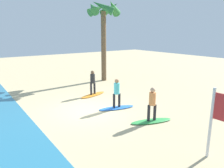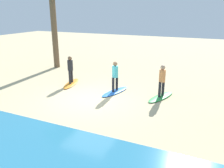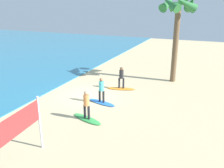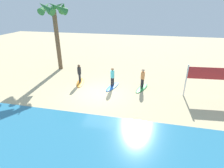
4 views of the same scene
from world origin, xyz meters
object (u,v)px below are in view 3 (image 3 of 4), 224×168
at_px(surfboard_blue, 102,102).
at_px(palm_tree, 178,12).
at_px(surfer_green, 86,103).
at_px(surfboard_orange, 121,89).
at_px(surfer_orange, 121,76).
at_px(surfboard_green, 87,119).
at_px(surfer_blue, 101,88).

height_order(surfboard_blue, palm_tree, palm_tree).
height_order(surfer_green, surfboard_orange, surfer_green).
relative_size(surfer_green, surfboard_orange, 0.78).
bearing_deg(surfboard_blue, surfboard_orange, -79.82).
bearing_deg(surfboard_orange, surfer_orange, -13.38).
xyz_separation_m(surfboard_green, surfer_blue, (2.48, 0.25, 0.99)).
relative_size(surfboard_blue, surfboard_orange, 1.00).
distance_m(surfer_blue, palm_tree, 8.68).
height_order(surfer_blue, surfboard_orange, surfer_blue).
xyz_separation_m(surfboard_orange, surfer_orange, (0.00, 0.00, 0.99)).
height_order(surfboard_blue, surfer_orange, surfer_orange).
bearing_deg(surfboard_blue, surfer_blue, 28.57).
bearing_deg(palm_tree, surfboard_blue, 152.07).
height_order(surfboard_orange, palm_tree, palm_tree).
height_order(surfboard_green, surfer_green, surfer_green).
xyz_separation_m(surfer_blue, surfboard_orange, (3.02, -0.23, -0.99)).
xyz_separation_m(surfer_green, surfer_blue, (2.48, 0.25, 0.00)).
bearing_deg(palm_tree, surfer_blue, 152.07).
height_order(surfer_blue, palm_tree, palm_tree).
bearing_deg(surfer_orange, surfboard_blue, 175.65).
bearing_deg(surfboard_green, surfer_green, -71.11).
height_order(surfer_blue, surfer_orange, same).
relative_size(surfboard_orange, palm_tree, 0.30).
bearing_deg(surfer_orange, surfer_blue, 175.65).
height_order(surfboard_green, surfer_orange, surfer_orange).
bearing_deg(palm_tree, surfer_orange, 137.45).
distance_m(surfboard_green, surfer_orange, 5.59).
relative_size(surfer_green, surfer_blue, 1.00).
distance_m(surfer_green, palm_tree, 10.60).
xyz_separation_m(surfer_green, surfer_orange, (5.50, 0.02, 0.00)).
height_order(surfboard_orange, surfer_orange, surfer_orange).
bearing_deg(surfer_orange, palm_tree, -42.55).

